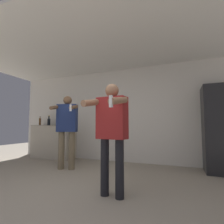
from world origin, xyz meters
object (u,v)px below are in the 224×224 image
object	(u,v)px
bottle_green_wine	(61,121)
bottle_brown_liquor	(65,122)
person_woman_foreground	(112,127)
bottle_amber_bourbon	(40,122)
refrigerator	(223,129)
bottle_red_label	(49,121)
person_man_side	(67,127)

from	to	relation	value
bottle_green_wine	bottle_brown_liquor	bearing A→B (deg)	0.00
bottle_green_wine	person_woman_foreground	xyz separation A→B (m)	(2.49, -2.07, -0.16)
bottle_brown_liquor	person_woman_foreground	distance (m)	3.12
bottle_green_wine	bottle_amber_bourbon	size ratio (longest dim) A/B	0.99
bottle_amber_bourbon	bottle_brown_liquor	size ratio (longest dim) A/B	1.09
bottle_green_wine	bottle_amber_bourbon	bearing A→B (deg)	180.00
bottle_green_wine	bottle_brown_liquor	distance (m)	0.16
refrigerator	bottle_red_label	world-z (taller)	refrigerator
refrigerator	person_man_side	size ratio (longest dim) A/B	1.10
refrigerator	bottle_brown_liquor	size ratio (longest dim) A/B	6.65
bottle_brown_liquor	person_man_side	distance (m)	1.31
bottle_green_wine	bottle_red_label	xyz separation A→B (m)	(-0.46, 0.00, 0.00)
bottle_red_label	bottle_green_wine	bearing A→B (deg)	-0.00
refrigerator	bottle_amber_bourbon	xyz separation A→B (m)	(-5.01, 0.10, 0.20)
bottle_red_label	person_man_side	xyz separation A→B (m)	(1.43, -1.02, -0.16)
bottle_red_label	bottle_brown_liquor	size ratio (longest dim) A/B	1.14
bottle_red_label	bottle_brown_liquor	world-z (taller)	bottle_red_label
bottle_red_label	person_woman_foreground	bearing A→B (deg)	-35.01
refrigerator	bottle_red_label	size ratio (longest dim) A/B	5.82
bottle_green_wine	person_man_side	world-z (taller)	person_man_side
bottle_green_wine	person_man_side	size ratio (longest dim) A/B	0.18
person_man_side	bottle_green_wine	bearing A→B (deg)	133.51
refrigerator	bottle_brown_liquor	bearing A→B (deg)	178.61
person_woman_foreground	bottle_brown_liquor	bearing A→B (deg)	138.46
bottle_brown_liquor	person_man_side	bearing A→B (deg)	-51.44
bottle_brown_liquor	person_woman_foreground	size ratio (longest dim) A/B	0.17
bottle_green_wine	bottle_amber_bourbon	xyz separation A→B (m)	(-0.82, 0.00, -0.00)
bottle_amber_bourbon	person_woman_foreground	bearing A→B (deg)	-31.97
bottle_brown_liquor	person_man_side	world-z (taller)	person_man_side
bottle_red_label	person_woman_foreground	distance (m)	3.61
bottle_red_label	person_woman_foreground	world-z (taller)	person_woman_foreground
refrigerator	person_woman_foreground	size ratio (longest dim) A/B	1.16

